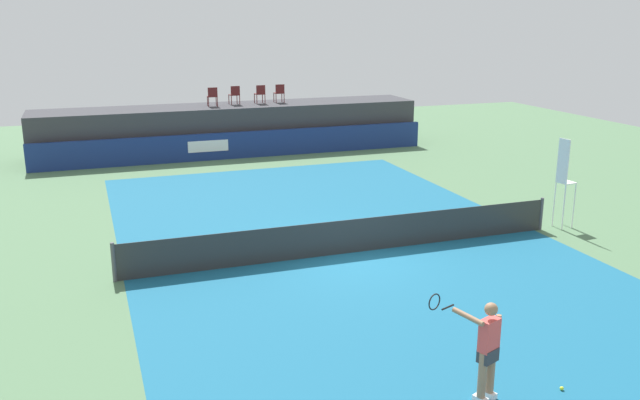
{
  "coord_description": "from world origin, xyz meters",
  "views": [
    {
      "loc": [
        -6.59,
        -16.15,
        6.28
      ],
      "look_at": [
        -0.18,
        2.0,
        1.0
      ],
      "focal_mm": 37.84,
      "sensor_mm": 36.0,
      "label": 1
    }
  ],
  "objects": [
    {
      "name": "court_inner",
      "position": [
        0.0,
        0.0,
        0.0
      ],
      "size": [
        12.0,
        22.0,
        0.0
      ],
      "primitive_type": "cube",
      "color": "#16597A",
      "rests_on": "ground"
    },
    {
      "name": "ground_plane",
      "position": [
        0.0,
        3.0,
        0.0
      ],
      "size": [
        48.0,
        48.0,
        0.0
      ],
      "primitive_type": "plane",
      "color": "#4C704C"
    },
    {
      "name": "tennis_player",
      "position": [
        -0.61,
        -7.52,
        0.96
      ],
      "size": [
        1.0,
        1.08,
        1.77
      ],
      "color": "white",
      "rests_on": "court_inner"
    },
    {
      "name": "umpire_chair",
      "position": [
        6.9,
        -0.01,
        1.59
      ],
      "size": [
        0.48,
        0.48,
        2.76
      ],
      "color": "white",
      "rests_on": "ground"
    },
    {
      "name": "tennis_ball",
      "position": [
        0.83,
        -7.74,
        0.04
      ],
      "size": [
        0.07,
        0.07,
        0.07
      ],
      "primitive_type": "sphere",
      "color": "#D8EA33",
      "rests_on": "court_inner"
    },
    {
      "name": "spectator_chair_far_left",
      "position": [
        -0.85,
        15.03,
        2.69
      ],
      "size": [
        0.46,
        0.46,
        0.89
      ],
      "color": "#561919",
      "rests_on": "spectator_platform"
    },
    {
      "name": "tennis_net",
      "position": [
        0.0,
        0.0,
        0.47
      ],
      "size": [
        12.4,
        0.02,
        0.95
      ],
      "primitive_type": "cube",
      "color": "#2D2D2D",
      "rests_on": "ground"
    },
    {
      "name": "net_post_far",
      "position": [
        6.2,
        0.0,
        0.5
      ],
      "size": [
        0.1,
        0.1,
        1.0
      ],
      "primitive_type": "cylinder",
      "color": "#4C4C51",
      "rests_on": "ground"
    },
    {
      "name": "spectator_chair_center",
      "position": [
        1.49,
        15.31,
        2.69
      ],
      "size": [
        0.46,
        0.46,
        0.89
      ],
      "color": "#561919",
      "rests_on": "spectator_platform"
    },
    {
      "name": "net_post_near",
      "position": [
        -6.2,
        0.0,
        0.5
      ],
      "size": [
        0.1,
        0.1,
        1.0
      ],
      "primitive_type": "cylinder",
      "color": "#4C4C51",
      "rests_on": "ground"
    },
    {
      "name": "spectator_chair_left",
      "position": [
        0.25,
        15.33,
        2.69
      ],
      "size": [
        0.48,
        0.48,
        0.89
      ],
      "color": "#561919",
      "rests_on": "spectator_platform"
    },
    {
      "name": "sponsor_wall",
      "position": [
        -0.01,
        13.5,
        0.6
      ],
      "size": [
        18.0,
        0.22,
        1.2
      ],
      "color": "navy",
      "rests_on": "ground"
    },
    {
      "name": "spectator_platform",
      "position": [
        0.0,
        15.3,
        1.1
      ],
      "size": [
        18.0,
        2.8,
        2.2
      ],
      "primitive_type": "cube",
      "color": "#38383D",
      "rests_on": "ground"
    },
    {
      "name": "spectator_chair_right",
      "position": [
        2.46,
        15.38,
        2.69
      ],
      "size": [
        0.44,
        0.44,
        0.89
      ],
      "color": "#561919",
      "rests_on": "spectator_platform"
    }
  ]
}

